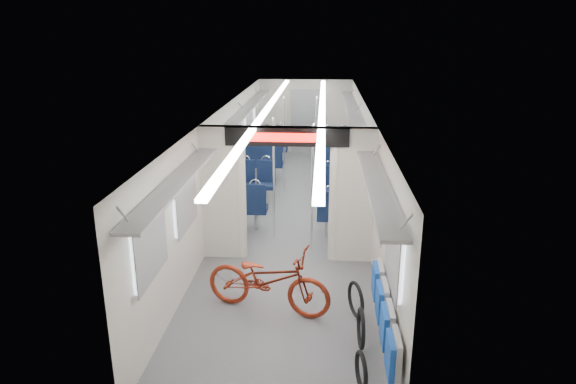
% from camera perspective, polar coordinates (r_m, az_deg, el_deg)
% --- Properties ---
extents(carriage, '(12.00, 12.02, 2.31)m').
position_cam_1_polar(carriage, '(10.19, 0.61, 4.62)').
color(carriage, '#515456').
rests_on(carriage, ground).
extents(bicycle, '(1.92, 1.08, 0.95)m').
position_cam_1_polar(bicycle, '(7.25, -2.23, -9.70)').
color(bicycle, maroon).
rests_on(bicycle, ground).
extents(flip_bench, '(0.12, 2.09, 0.50)m').
position_cam_1_polar(flip_bench, '(6.36, 10.69, -13.18)').
color(flip_bench, gray).
rests_on(flip_bench, carriage).
extents(bike_hoop_a, '(0.13, 0.45, 0.45)m').
position_cam_1_polar(bike_hoop_a, '(6.04, 8.12, -19.25)').
color(bike_hoop_a, black).
rests_on(bike_hoop_a, ground).
extents(bike_hoop_b, '(0.08, 0.53, 0.52)m').
position_cam_1_polar(bike_hoop_b, '(6.66, 8.10, -14.94)').
color(bike_hoop_b, black).
rests_on(bike_hoop_b, ground).
extents(bike_hoop_c, '(0.22, 0.50, 0.51)m').
position_cam_1_polar(bike_hoop_c, '(7.28, 7.52, -11.91)').
color(bike_hoop_c, black).
rests_on(bike_hoop_c, ground).
extents(seat_bay_near_left, '(0.89, 1.98, 1.07)m').
position_cam_1_polar(seat_bay_near_left, '(10.89, -4.21, 0.14)').
color(seat_bay_near_left, '#0B1632').
rests_on(seat_bay_near_left, ground).
extents(seat_bay_near_right, '(0.88, 1.93, 1.06)m').
position_cam_1_polar(seat_bay_near_right, '(10.50, 5.72, -0.61)').
color(seat_bay_near_right, '#0B1632').
rests_on(seat_bay_near_right, ground).
extents(seat_bay_far_left, '(0.95, 2.24, 1.15)m').
position_cam_1_polar(seat_bay_far_left, '(14.35, -2.20, 4.66)').
color(seat_bay_far_left, '#0B1632').
rests_on(seat_bay_far_left, ground).
extents(seat_bay_far_right, '(0.93, 2.15, 1.12)m').
position_cam_1_polar(seat_bay_far_right, '(14.23, 5.32, 4.43)').
color(seat_bay_far_right, '#0B1632').
rests_on(seat_bay_far_right, ground).
extents(stanchion_near_left, '(0.04, 0.04, 2.30)m').
position_cam_1_polar(stanchion_near_left, '(9.47, -1.58, 1.39)').
color(stanchion_near_left, silver).
rests_on(stanchion_near_left, ground).
extents(stanchion_near_right, '(0.05, 0.05, 2.30)m').
position_cam_1_polar(stanchion_near_right, '(8.94, 2.68, 0.38)').
color(stanchion_near_right, silver).
rests_on(stanchion_near_right, ground).
extents(stanchion_far_left, '(0.04, 0.04, 2.30)m').
position_cam_1_polar(stanchion_far_left, '(12.30, -0.40, 5.24)').
color(stanchion_far_left, silver).
rests_on(stanchion_far_left, ground).
extents(stanchion_far_right, '(0.04, 0.04, 2.30)m').
position_cam_1_polar(stanchion_far_right, '(12.33, 3.07, 5.25)').
color(stanchion_far_right, silver).
rests_on(stanchion_far_right, ground).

